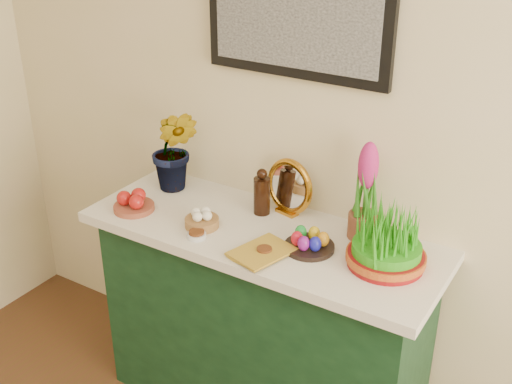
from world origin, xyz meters
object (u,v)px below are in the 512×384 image
(sideboard, at_px, (262,327))
(book, at_px, (247,243))
(wheatgrass_sabzeh, at_px, (387,240))
(mirror, at_px, (289,187))
(hyacinth_green, at_px, (174,136))

(sideboard, relative_size, book, 6.15)
(book, bearing_deg, sideboard, 112.27)
(book, xyz_separation_m, wheatgrass_sabzeh, (0.47, 0.15, 0.08))
(wheatgrass_sabzeh, bearing_deg, mirror, 160.77)
(wheatgrass_sabzeh, bearing_deg, sideboard, -178.75)
(book, bearing_deg, mirror, 106.14)
(sideboard, bearing_deg, wheatgrass_sabzeh, 1.25)
(sideboard, relative_size, hyacinth_green, 2.70)
(sideboard, height_order, hyacinth_green, hyacinth_green)
(sideboard, distance_m, mirror, 0.60)
(sideboard, height_order, book, book)
(hyacinth_green, xyz_separation_m, book, (0.51, -0.25, -0.23))
(hyacinth_green, xyz_separation_m, wheatgrass_sabzeh, (0.99, -0.10, -0.14))
(hyacinth_green, height_order, book, hyacinth_green)
(hyacinth_green, relative_size, mirror, 2.08)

